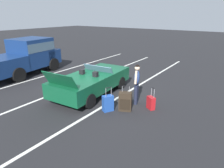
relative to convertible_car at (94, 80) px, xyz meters
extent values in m
plane|color=black|center=(-0.20, -0.01, -0.59)|extent=(80.00, 80.00, 0.00)
cube|color=silver|center=(-0.20, -1.27, -0.59)|extent=(18.00, 0.12, 0.01)
cube|color=silver|center=(-0.20, 1.43, -0.59)|extent=(18.00, 0.12, 0.01)
cube|color=silver|center=(-0.20, 4.13, -0.59)|extent=(18.00, 0.12, 0.01)
cube|color=#0F4C2D|center=(-0.20, -0.01, 0.03)|extent=(4.21, 2.03, 0.64)
cube|color=#0F4C2D|center=(1.23, 0.08, -0.08)|extent=(1.42, 1.76, 0.38)
cube|color=slate|center=(0.31, 0.02, 0.50)|extent=(0.28, 1.56, 0.31)
cube|color=black|center=(-0.43, 0.34, 0.46)|extent=(0.17, 0.23, 0.22)
cube|color=black|center=(-0.38, -0.40, 0.46)|extent=(0.17, 0.23, 0.22)
cube|color=#0F4C2D|center=(-2.14, -0.14, 0.63)|extent=(0.45, 1.52, 0.57)
cylinder|color=black|center=(1.02, 0.88, -0.29)|extent=(0.61, 0.26, 0.60)
cylinder|color=black|center=(1.12, -0.74, -0.29)|extent=(0.61, 0.26, 0.60)
cylinder|color=black|center=(-1.52, 0.71, -0.29)|extent=(0.61, 0.26, 0.60)
cylinder|color=black|center=(-1.41, -0.91, -0.29)|extent=(0.61, 0.26, 0.60)
cube|color=#2D2319|center=(-0.78, -2.16, -0.22)|extent=(0.45, 0.55, 0.74)
cube|color=black|center=(-0.92, -2.22, -0.28)|extent=(0.17, 0.36, 0.41)
cylinder|color=gray|center=(-0.66, -2.25, 0.26)|extent=(0.03, 0.03, 0.22)
cylinder|color=gray|center=(-0.76, -2.01, 0.26)|extent=(0.03, 0.03, 0.22)
cylinder|color=black|center=(-0.71, -2.13, 0.37)|extent=(0.13, 0.25, 0.03)
sphere|color=black|center=(-0.62, -2.27, -0.57)|extent=(0.04, 0.04, 0.04)
sphere|color=black|center=(-0.75, -1.97, -0.57)|extent=(0.04, 0.04, 0.04)
cube|color=#1E479E|center=(-1.19, -1.64, -0.28)|extent=(0.47, 0.41, 0.62)
cube|color=navy|center=(-1.12, -1.53, -0.33)|extent=(0.29, 0.17, 0.34)
cylinder|color=gray|center=(-1.31, -1.65, 0.20)|extent=(0.03, 0.03, 0.35)
cylinder|color=gray|center=(-1.12, -1.76, 0.20)|extent=(0.03, 0.03, 0.35)
cylinder|color=black|center=(-1.22, -1.70, 0.37)|extent=(0.21, 0.13, 0.03)
sphere|color=black|center=(-1.35, -1.65, -0.57)|extent=(0.04, 0.04, 0.04)
sphere|color=black|center=(-1.11, -1.79, -0.57)|extent=(0.04, 0.04, 0.04)
cube|color=red|center=(-0.10, -2.91, -0.34)|extent=(0.35, 0.39, 0.50)
cylinder|color=gray|center=(-0.10, -3.02, 0.09)|extent=(0.03, 0.03, 0.36)
cylinder|color=gray|center=(0.00, -2.86, 0.09)|extent=(0.03, 0.03, 0.36)
cylinder|color=black|center=(-0.05, -2.94, 0.26)|extent=(0.13, 0.17, 0.03)
sphere|color=black|center=(-0.10, -3.05, -0.57)|extent=(0.04, 0.04, 0.04)
sphere|color=black|center=(0.03, -2.85, -0.57)|extent=(0.04, 0.04, 0.04)
cylinder|color=#1E2338|center=(-0.06, -2.22, -0.18)|extent=(0.19, 0.19, 0.82)
cylinder|color=#1E2338|center=(0.13, -2.16, -0.18)|extent=(0.19, 0.19, 0.82)
ellipsoid|color=#334C8C|center=(0.03, -2.19, 0.53)|extent=(0.37, 0.30, 0.60)
sphere|color=beige|center=(0.03, -2.19, 0.92)|extent=(0.21, 0.21, 0.21)
sphere|color=black|center=(0.03, -2.19, 0.97)|extent=(0.18, 0.18, 0.18)
cylinder|color=beige|center=(-0.16, -2.25, 0.59)|extent=(0.21, 0.14, 0.53)
cylinder|color=beige|center=(0.23, -2.13, 0.59)|extent=(0.21, 0.14, 0.53)
cube|color=navy|center=(1.59, 5.63, 0.26)|extent=(1.34, 2.03, 0.90)
cube|color=navy|center=(0.55, 5.49, 0.66)|extent=(2.33, 2.16, 1.70)
cube|color=slate|center=(0.55, 5.49, 1.04)|extent=(2.29, 2.17, 0.51)
cube|color=navy|center=(-1.64, 5.21, 0.26)|extent=(2.63, 2.20, 0.90)
cylinder|color=black|center=(1.25, 6.50, -0.19)|extent=(0.83, 0.38, 0.80)
cylinder|color=black|center=(1.49, 4.71, -0.19)|extent=(0.83, 0.38, 0.80)
cylinder|color=black|center=(-1.16, 4.36, -0.19)|extent=(0.83, 0.38, 0.80)
camera|label=1|loc=(-6.77, -5.72, 2.93)|focal=32.14mm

